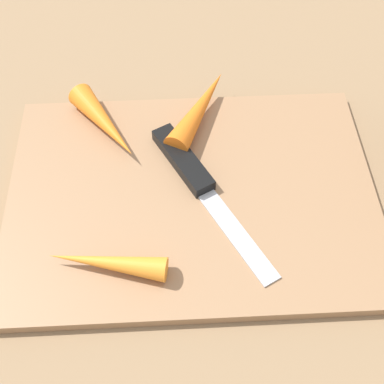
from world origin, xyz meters
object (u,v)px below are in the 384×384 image
(cutting_board, at_px, (192,196))
(carrot_longest, at_px, (200,108))
(carrot_shortest, at_px, (107,263))
(carrot_medium, at_px, (105,123))
(knife, at_px, (189,169))

(cutting_board, relative_size, carrot_longest, 2.98)
(carrot_shortest, distance_m, carrot_medium, 0.16)
(knife, distance_m, carrot_medium, 0.10)
(cutting_board, distance_m, knife, 0.03)
(knife, height_order, carrot_shortest, carrot_shortest)
(cutting_board, bearing_deg, carrot_shortest, 45.60)
(cutting_board, bearing_deg, carrot_medium, -43.73)
(cutting_board, height_order, carrot_longest, carrot_longest)
(knife, bearing_deg, cutting_board, -24.94)
(cutting_board, relative_size, carrot_shortest, 3.45)
(carrot_shortest, xyz_separation_m, carrot_longest, (-0.09, -0.18, 0.00))
(carrot_shortest, xyz_separation_m, carrot_medium, (0.01, -0.16, 0.00))
(carrot_longest, xyz_separation_m, carrot_medium, (0.10, 0.02, 0.00))
(carrot_shortest, height_order, carrot_longest, carrot_longest)
(cutting_board, relative_size, knife, 1.94)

